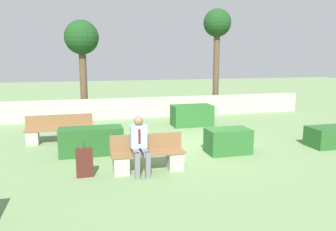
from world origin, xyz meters
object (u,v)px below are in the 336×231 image
bench_front (148,157)px  tree_center_left (217,29)px  bench_left_side (60,132)px  person_seated_man (140,142)px  suitcase (85,163)px  tree_leftmost (82,41)px

bench_front → tree_center_left: bearing=57.6°
bench_left_side → person_seated_man: size_ratio=1.54×
person_seated_man → suitcase: size_ratio=1.58×
person_seated_man → suitcase: (-1.26, 0.13, -0.42)m
bench_front → person_seated_man: bearing=-148.6°
bench_front → bench_left_side: (-2.23, 3.38, 0.01)m
person_seated_man → tree_center_left: size_ratio=0.27×
bench_front → bench_left_side: size_ratio=0.85×
tree_leftmost → tree_center_left: tree_center_left is taller
bench_front → person_seated_man: 0.50m
bench_left_side → person_seated_man: person_seated_man is taller
tree_leftmost → bench_front: bearing=-80.4°
bench_left_side → tree_leftmost: (0.84, 4.87, 3.09)m
bench_front → tree_center_left: size_ratio=0.35×
bench_front → suitcase: (-1.49, -0.01, -0.00)m
tree_leftmost → tree_center_left: size_ratio=0.86×
bench_left_side → suitcase: bench_left_side is taller
bench_left_side → suitcase: 3.46m
bench_left_side → tree_center_left: tree_center_left is taller
bench_front → tree_leftmost: 8.93m
bench_left_side → bench_front: bearing=-47.8°
tree_leftmost → tree_center_left: (6.55, -0.12, 0.66)m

